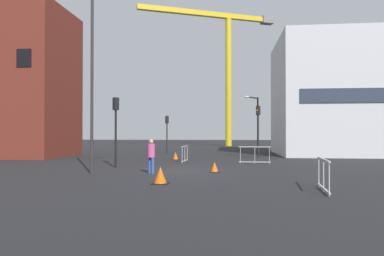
# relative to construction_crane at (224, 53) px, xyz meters

# --- Properties ---
(ground) EXTENTS (160.00, 160.00, 0.00)m
(ground) POSITION_rel_construction_crane_xyz_m (-1.72, -34.45, -13.72)
(ground) COLOR black
(brick_building) EXTENTS (7.70, 6.70, 11.89)m
(brick_building) POSITION_rel_construction_crane_xyz_m (-16.15, -25.13, -7.77)
(brick_building) COLOR maroon
(brick_building) RESTS_ON ground
(office_block) EXTENTS (13.03, 9.99, 10.24)m
(office_block) POSITION_rel_construction_crane_xyz_m (11.57, -19.49, -8.60)
(office_block) COLOR silver
(office_block) RESTS_ON ground
(construction_crane) EXTENTS (19.47, 9.07, 19.69)m
(construction_crane) POSITION_rel_construction_crane_xyz_m (0.00, 0.00, 0.00)
(construction_crane) COLOR yellow
(construction_crane) RESTS_ON ground
(streetlamp_tall) EXTENTS (1.74, 0.99, 9.47)m
(streetlamp_tall) POSITION_rel_construction_crane_xyz_m (-5.55, -36.21, -8.28)
(streetlamp_tall) COLOR #2D2D30
(streetlamp_tall) RESTS_ON ground
(streetlamp_short) EXTENTS (1.31, 1.80, 5.07)m
(streetlamp_short) POSITION_rel_construction_crane_xyz_m (3.03, -20.90, -10.54)
(streetlamp_short) COLOR #232326
(streetlamp_short) RESTS_ON ground
(traffic_light_verge) EXTENTS (0.37, 0.37, 3.91)m
(traffic_light_verge) POSITION_rel_construction_crane_xyz_m (-5.59, -33.11, -11.09)
(traffic_light_verge) COLOR black
(traffic_light_verge) RESTS_ON ground
(traffic_light_far) EXTENTS (0.35, 0.38, 4.01)m
(traffic_light_far) POSITION_rel_construction_crane_xyz_m (2.93, -24.74, -11.03)
(traffic_light_far) COLOR #232326
(traffic_light_far) RESTS_ON ground
(traffic_light_corner) EXTENTS (0.31, 0.39, 3.53)m
(traffic_light_corner) POSITION_rel_construction_crane_xyz_m (-5.09, -19.46, -11.32)
(traffic_light_corner) COLOR #232326
(traffic_light_corner) RESTS_ON ground
(pedestrian_walking) EXTENTS (0.34, 0.34, 1.63)m
(pedestrian_walking) POSITION_rel_construction_crane_xyz_m (-2.96, -35.88, -12.77)
(pedestrian_walking) COLOR #33519E
(pedestrian_walking) RESTS_ON ground
(safety_barrier_right_run) EXTENTS (2.00, 0.07, 1.08)m
(safety_barrier_right_run) POSITION_rel_construction_crane_xyz_m (2.31, -29.69, -13.16)
(safety_barrier_right_run) COLOR #9EA0A5
(safety_barrier_right_run) RESTS_ON ground
(safety_barrier_left_run) EXTENTS (0.24, 2.15, 1.08)m
(safety_barrier_left_run) POSITION_rel_construction_crane_xyz_m (3.80, -40.32, -13.16)
(safety_barrier_left_run) COLOR #B2B5BA
(safety_barrier_left_run) RESTS_ON ground
(safety_barrier_mid_span) EXTENTS (0.20, 1.94, 1.08)m
(safety_barrier_mid_span) POSITION_rel_construction_crane_xyz_m (-2.19, -29.17, -13.16)
(safety_barrier_mid_span) COLOR #B2B5BA
(safety_barrier_mid_span) RESTS_ON ground
(traffic_cone_on_verge) EXTENTS (0.65, 0.65, 0.65)m
(traffic_cone_on_verge) POSITION_rel_construction_crane_xyz_m (-1.90, -39.10, -13.41)
(traffic_cone_on_verge) COLOR black
(traffic_cone_on_verge) RESTS_ON ground
(traffic_cone_orange) EXTENTS (0.55, 0.55, 0.56)m
(traffic_cone_orange) POSITION_rel_construction_crane_xyz_m (-3.14, -26.98, -13.46)
(traffic_cone_orange) COLOR black
(traffic_cone_orange) RESTS_ON ground
(traffic_cone_striped) EXTENTS (0.50, 0.50, 0.51)m
(traffic_cone_striped) POSITION_rel_construction_crane_xyz_m (-0.01, -34.88, -13.49)
(traffic_cone_striped) COLOR black
(traffic_cone_striped) RESTS_ON ground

